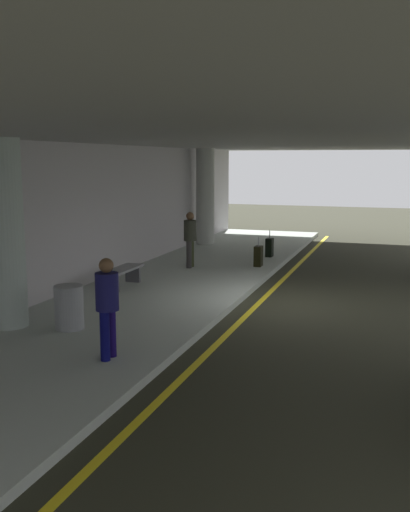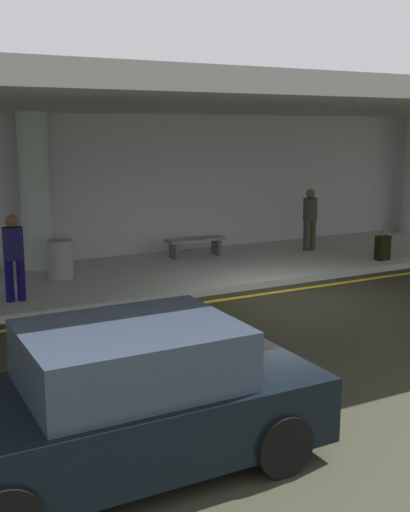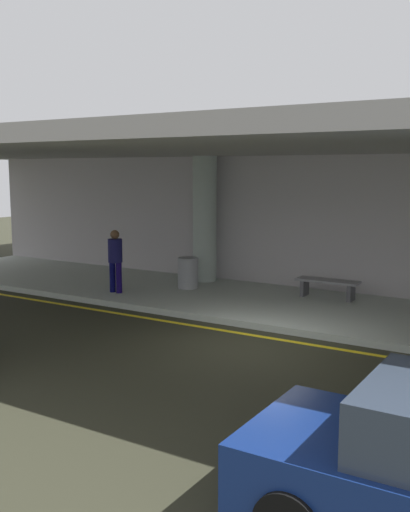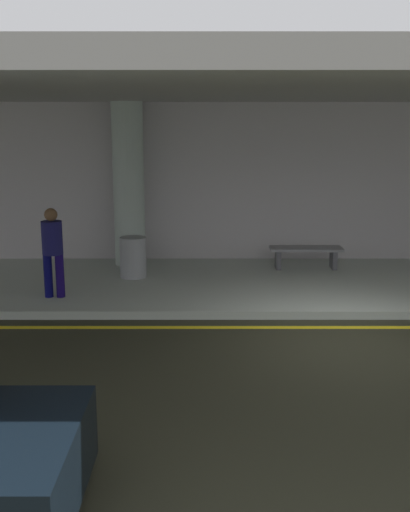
{
  "view_description": "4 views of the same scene",
  "coord_description": "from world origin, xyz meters",
  "px_view_note": "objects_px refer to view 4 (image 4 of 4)",
  "views": [
    {
      "loc": [
        -13.4,
        -2.57,
        3.4
      ],
      "look_at": [
        -1.33,
        1.51,
        1.29
      ],
      "focal_mm": 41.28,
      "sensor_mm": 36.0,
      "label": 1
    },
    {
      "loc": [
        -7.46,
        -10.27,
        3.4
      ],
      "look_at": [
        -1.35,
        1.2,
        0.81
      ],
      "focal_mm": 44.59,
      "sensor_mm": 36.0,
      "label": 2
    },
    {
      "loc": [
        5.14,
        -10.11,
        3.4
      ],
      "look_at": [
        -2.7,
        2.57,
        1.24
      ],
      "focal_mm": 41.74,
      "sensor_mm": 36.0,
      "label": 3
    },
    {
      "loc": [
        -2.28,
        -9.27,
        3.4
      ],
      "look_at": [
        -2.22,
        2.4,
        0.83
      ],
      "focal_mm": 43.45,
      "sensor_mm": 36.0,
      "label": 4
    }
  ],
  "objects_px": {
    "support_column_far_left": "(126,185)",
    "bench_metal": "(303,253)",
    "traveler_with_luggage": "(49,247)",
    "trash_bin_steel": "(130,257)"
  },
  "relations": [
    {
      "from": "support_column_far_left",
      "to": "bench_metal",
      "type": "relative_size",
      "value": 2.28
    },
    {
      "from": "traveler_with_luggage",
      "to": "bench_metal",
      "type": "bearing_deg",
      "value": 112.79
    },
    {
      "from": "support_column_far_left",
      "to": "traveler_with_luggage",
      "type": "xyz_separation_m",
      "value": [
        -1.1,
        -2.74,
        -0.86
      ]
    },
    {
      "from": "bench_metal",
      "to": "trash_bin_steel",
      "type": "xyz_separation_m",
      "value": [
        -3.76,
        -0.75,
        0.07
      ]
    },
    {
      "from": "support_column_far_left",
      "to": "trash_bin_steel",
      "type": "distance_m",
      "value": 1.86
    },
    {
      "from": "support_column_far_left",
      "to": "bench_metal",
      "type": "xyz_separation_m",
      "value": [
        3.97,
        -0.46,
        -1.47
      ]
    },
    {
      "from": "bench_metal",
      "to": "trash_bin_steel",
      "type": "bearing_deg",
      "value": -168.74
    },
    {
      "from": "traveler_with_luggage",
      "to": "support_column_far_left",
      "type": "bearing_deg",
      "value": 156.72
    },
    {
      "from": "support_column_far_left",
      "to": "traveler_with_luggage",
      "type": "distance_m",
      "value": 3.08
    },
    {
      "from": "traveler_with_luggage",
      "to": "trash_bin_steel",
      "type": "xyz_separation_m",
      "value": [
        1.3,
        1.53,
        -0.54
      ]
    }
  ]
}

